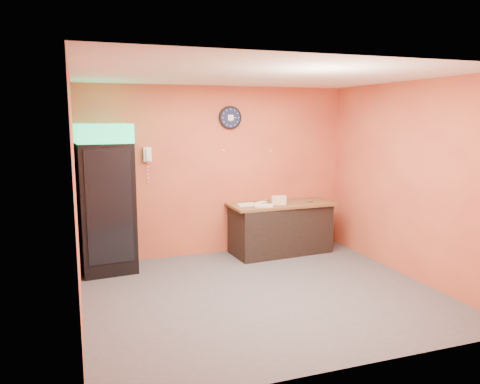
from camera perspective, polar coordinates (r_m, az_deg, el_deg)
name	(u,v)px	position (r m, az deg, el deg)	size (l,w,h in m)	color
floor	(262,293)	(6.32, 2.69, -12.18)	(4.50, 4.50, 0.00)	#47474C
back_wall	(218,171)	(7.83, -2.72, 2.55)	(4.50, 0.02, 2.80)	#D3693B
left_wall	(76,198)	(5.53, -19.39, -0.70)	(0.02, 4.00, 2.80)	#D3693B
right_wall	(409,180)	(7.10, 19.87, 1.35)	(0.02, 4.00, 2.80)	#D3693B
ceiling	(264,75)	(5.91, 2.89, 14.03)	(4.50, 4.00, 0.02)	white
beverage_cooler	(105,201)	(7.17, -16.12, -1.03)	(0.84, 0.85, 2.20)	black
prep_counter	(280,229)	(8.00, 4.94, -4.52)	(1.64, 0.73, 0.82)	black
wall_clock	(230,118)	(7.81, -1.21, 9.05)	(0.38, 0.06, 0.38)	black
wall_phone	(147,154)	(7.50, -11.23, 4.52)	(0.12, 0.11, 0.22)	white
butcher_paper	(281,204)	(7.91, 4.98, -1.49)	(1.74, 0.77, 0.04)	brown
sub_roll_stack	(279,200)	(7.74, 4.75, -1.02)	(0.25, 0.13, 0.15)	beige
wrapped_sandwich_left	(246,205)	(7.62, 0.76, -1.56)	(0.29, 0.11, 0.04)	white
wrapped_sandwich_mid	(264,206)	(7.56, 2.92, -1.66)	(0.29, 0.11, 0.04)	white
wrapped_sandwich_right	(260,203)	(7.75, 2.50, -1.39)	(0.27, 0.11, 0.04)	white
kitchen_tool	(265,201)	(7.93, 3.10, -1.06)	(0.06, 0.06, 0.06)	silver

